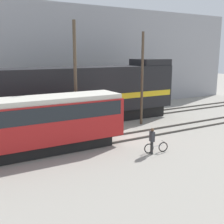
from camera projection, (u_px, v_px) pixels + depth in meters
ground_plane at (109, 137)px, 20.50m from camera, size 120.00×120.00×0.00m
track_near at (114, 139)px, 19.89m from camera, size 60.00×1.50×0.14m
track_far at (82, 122)px, 24.60m from camera, size 60.00×1.51×0.14m
building_backdrop at (49, 58)px, 30.94m from camera, size 48.10×6.00×10.96m
freight_locomotive at (89, 94)px, 24.45m from camera, size 16.34×3.04×5.48m
streetcar at (25, 123)px, 16.54m from camera, size 12.18×2.54×3.46m
bicycle at (156, 148)px, 17.33m from camera, size 1.56×0.55×0.69m
person at (152, 138)px, 16.96m from camera, size 0.30×0.40×1.64m
utility_pole_left at (75, 79)px, 20.58m from camera, size 0.24×0.24×8.34m
utility_pole_center at (142, 79)px, 23.58m from camera, size 0.22×0.22×7.76m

